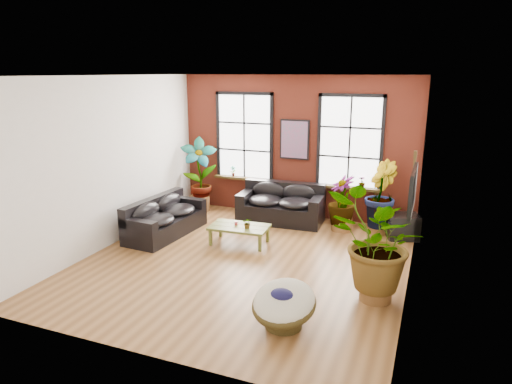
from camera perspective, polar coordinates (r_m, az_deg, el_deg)
room at (r=8.53m, az=-1.12°, el=2.50°), size 6.04×6.54×3.54m
sofa_back at (r=11.16m, az=3.21°, el=-1.58°), size 2.07×1.09×0.93m
sofa_left at (r=10.47m, az=-11.45°, el=-3.24°), size 1.01×2.14×0.83m
coffee_table at (r=9.72m, az=-2.10°, el=-4.52°), size 1.28×0.79×0.48m
papasan_chair at (r=6.71m, az=3.49°, el=-13.78°), size 1.06×1.07×0.70m
poster at (r=11.32m, az=4.84°, el=6.55°), size 0.74×0.06×0.98m
tv_wall_unit at (r=8.40m, az=18.95°, el=0.04°), size 0.13×1.86×1.20m
media_box at (r=10.56m, az=17.86°, el=-4.11°), size 0.78×0.71×0.54m
pot_back_left at (r=12.15m, az=-7.07°, el=-1.41°), size 0.63×0.63×0.39m
pot_back_right at (r=10.80m, az=15.01°, el=-4.03°), size 0.56×0.56×0.34m
pot_right_wall at (r=7.73m, az=14.74°, el=-11.62°), size 0.62×0.62×0.38m
pot_mid at (r=10.77m, az=10.66°, el=-3.82°), size 0.56×0.56×0.35m
floor_plant_back_left at (r=11.97m, az=-7.10°, el=2.51°), size 1.13×1.00×1.78m
floor_plant_back_right at (r=10.61m, az=15.19°, el=-0.24°), size 0.85×0.96×1.51m
floor_plant_right_wall at (r=7.42m, az=14.82°, el=-6.26°), size 1.89×1.91×1.60m
floor_plant_mid at (r=10.61m, az=10.68°, el=-1.03°), size 0.90×0.90×1.15m
table_plant at (r=9.52m, az=-1.06°, el=-3.90°), size 0.23×0.21×0.23m
sill_plant_left at (r=12.00m, az=-2.90°, el=2.62°), size 0.17×0.17×0.27m
sill_plant_right at (r=11.08m, az=13.10°, el=1.21°), size 0.19×0.19×0.27m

